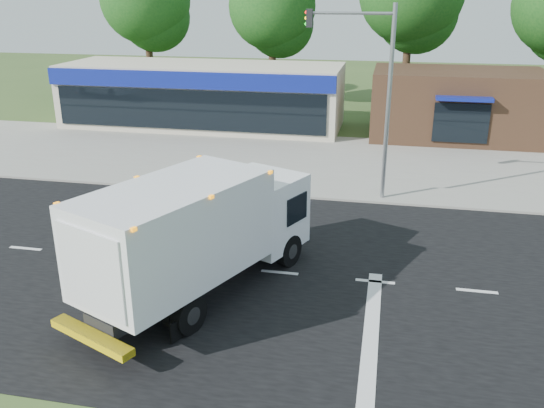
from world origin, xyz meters
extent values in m
plane|color=#385123|center=(0.00, 0.00, 0.00)|extent=(120.00, 120.00, 0.00)
cube|color=black|center=(0.00, 0.00, 0.00)|extent=(60.00, 14.00, 0.02)
cube|color=gray|center=(0.00, 8.20, 0.06)|extent=(60.00, 2.40, 0.12)
cube|color=gray|center=(0.00, 14.00, 0.01)|extent=(60.00, 9.00, 0.02)
cube|color=silver|center=(-9.00, 0.00, 0.02)|extent=(1.20, 0.15, 0.01)
cube|color=silver|center=(-6.00, 0.00, 0.02)|extent=(1.20, 0.15, 0.01)
cube|color=silver|center=(-3.00, 0.00, 0.02)|extent=(1.20, 0.15, 0.01)
cube|color=silver|center=(0.00, 0.00, 0.02)|extent=(1.20, 0.15, 0.01)
cube|color=silver|center=(3.00, 0.00, 0.02)|extent=(1.20, 0.15, 0.01)
cube|color=silver|center=(6.00, 0.00, 0.02)|extent=(1.20, 0.15, 0.01)
cube|color=silver|center=(3.00, -3.00, 0.02)|extent=(0.40, 7.00, 0.01)
cube|color=black|center=(-2.38, -2.63, 0.77)|extent=(3.23, 5.51, 0.39)
cube|color=white|center=(-0.81, 0.97, 1.72)|extent=(3.07, 2.98, 2.32)
cube|color=black|center=(-0.39, 1.94, 1.94)|extent=(1.99, 0.99, 1.00)
cube|color=white|center=(-2.38, -2.63, 2.32)|extent=(4.65, 6.13, 2.60)
cube|color=silver|center=(-3.50, -5.18, 2.27)|extent=(2.05, 0.95, 2.10)
cube|color=yellow|center=(-3.58, -5.36, 0.61)|extent=(2.59, 1.42, 0.20)
cube|color=orange|center=(-2.38, -2.63, 3.60)|extent=(4.60, 5.95, 0.09)
cylinder|color=black|center=(-1.75, 1.44, 0.53)|extent=(0.73, 1.11, 1.06)
cylinder|color=black|center=(0.18, 0.60, 0.53)|extent=(0.73, 1.11, 1.06)
cylinder|color=black|center=(-3.71, -2.89, 0.53)|extent=(0.73, 1.11, 1.06)
cylinder|color=black|center=(-1.68, -3.78, 0.53)|extent=(0.73, 1.11, 1.06)
imported|color=tan|center=(-6.68, -0.40, 0.80)|extent=(0.70, 0.62, 1.61)
sphere|color=white|center=(-6.68, -0.40, 1.58)|extent=(0.28, 0.28, 0.28)
cube|color=beige|center=(-9.00, 20.00, 2.00)|extent=(18.00, 6.00, 4.00)
cube|color=navy|center=(-9.00, 16.95, 3.40)|extent=(18.00, 0.30, 1.00)
cube|color=black|center=(-9.00, 16.95, 1.60)|extent=(17.00, 0.12, 2.40)
cube|color=#382316|center=(7.00, 20.00, 2.00)|extent=(10.00, 6.00, 4.00)
cube|color=navy|center=(7.00, 16.90, 2.90)|extent=(3.00, 1.20, 0.20)
cube|color=black|center=(7.00, 16.95, 1.50)|extent=(3.00, 0.12, 2.20)
cylinder|color=gray|center=(3.00, 7.60, 4.00)|extent=(0.18, 0.18, 8.00)
cylinder|color=gray|center=(1.30, 7.60, 7.60)|extent=(3.40, 0.12, 0.12)
cube|color=black|center=(-0.30, 7.60, 7.40)|extent=(0.25, 0.25, 0.70)
cylinder|color=#332114|center=(-16.00, 28.00, 3.67)|extent=(0.56, 0.56, 7.35)
sphere|color=#144616|center=(-15.50, 28.50, 6.51)|extent=(5.46, 5.46, 5.46)
cylinder|color=#332114|center=(-6.00, 28.00, 3.43)|extent=(0.56, 0.56, 6.86)
sphere|color=#144616|center=(-6.00, 28.00, 7.35)|extent=(6.47, 6.47, 6.47)
sphere|color=#144616|center=(-5.50, 28.50, 6.08)|extent=(5.10, 5.10, 5.10)
cylinder|color=#332114|center=(4.00, 28.00, 3.92)|extent=(0.56, 0.56, 7.84)
sphere|color=#144616|center=(4.50, 28.50, 6.94)|extent=(5.82, 5.82, 5.82)
camera|label=1|loc=(3.07, -16.09, 8.43)|focal=38.00mm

